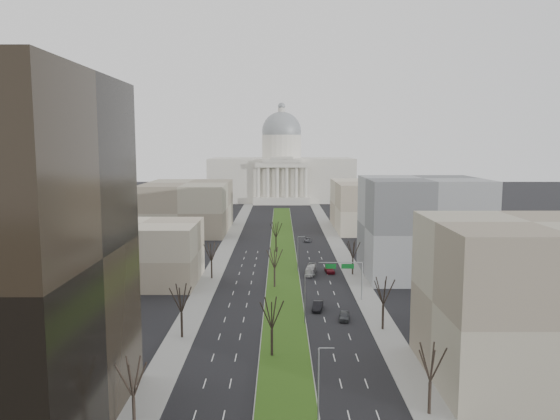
{
  "coord_description": "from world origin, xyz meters",
  "views": [
    {
      "loc": [
        -0.71,
        -40.1,
        32.45
      ],
      "look_at": [
        -0.8,
        113.63,
        13.55
      ],
      "focal_mm": 35.0,
      "sensor_mm": 36.0,
      "label": 1
    }
  ],
  "objects_px": {
    "car_red": "(330,270)",
    "car_black": "(318,306)",
    "car_grey_near": "(344,316)",
    "box_van": "(311,270)",
    "car_grey_far": "(308,240)"
  },
  "relations": [
    {
      "from": "car_grey_near",
      "to": "box_van",
      "type": "bearing_deg",
      "value": 105.45
    },
    {
      "from": "car_grey_far",
      "to": "box_van",
      "type": "distance_m",
      "value": 45.19
    },
    {
      "from": "car_grey_near",
      "to": "car_grey_far",
      "type": "relative_size",
      "value": 0.96
    },
    {
      "from": "car_grey_near",
      "to": "car_black",
      "type": "relative_size",
      "value": 0.9
    },
    {
      "from": "car_grey_near",
      "to": "car_black",
      "type": "bearing_deg",
      "value": 135.71
    },
    {
      "from": "car_red",
      "to": "car_black",
      "type": "bearing_deg",
      "value": -104.46
    },
    {
      "from": "car_black",
      "to": "car_red",
      "type": "height_order",
      "value": "car_black"
    },
    {
      "from": "car_black",
      "to": "car_red",
      "type": "distance_m",
      "value": 31.43
    },
    {
      "from": "car_black",
      "to": "box_van",
      "type": "xyz_separation_m",
      "value": [
        0.27,
        29.24,
        0.3
      ]
    },
    {
      "from": "car_grey_near",
      "to": "box_van",
      "type": "relative_size",
      "value": 0.56
    },
    {
      "from": "box_van",
      "to": "car_black",
      "type": "bearing_deg",
      "value": -81.5
    },
    {
      "from": "car_red",
      "to": "box_van",
      "type": "xyz_separation_m",
      "value": [
        -4.83,
        -1.77,
        0.41
      ]
    },
    {
      "from": "car_red",
      "to": "car_grey_near",
      "type": "bearing_deg",
      "value": -96.03
    },
    {
      "from": "car_grey_far",
      "to": "box_van",
      "type": "xyz_separation_m",
      "value": [
        -1.47,
        -45.16,
        0.48
      ]
    },
    {
      "from": "car_grey_near",
      "to": "car_red",
      "type": "distance_m",
      "value": 36.98
    }
  ]
}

